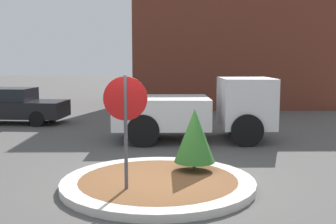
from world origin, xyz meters
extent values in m
plane|color=#514F4C|center=(0.00, 0.00, 0.00)|extent=(120.00, 120.00, 0.00)
cylinder|color=beige|center=(0.00, 0.00, 0.08)|extent=(4.06, 4.06, 0.16)
cylinder|color=brown|center=(0.00, 0.00, 0.08)|extent=(3.33, 3.33, 0.16)
cylinder|color=#4C4C51|center=(-0.61, -0.63, 1.18)|extent=(0.07, 0.07, 2.36)
cylinder|color=#B71414|center=(-0.61, -0.63, 1.92)|extent=(0.84, 0.03, 0.84)
cylinder|color=brown|center=(0.81, 0.73, 0.26)|extent=(0.08, 0.08, 0.19)
cone|color=#2D6B28|center=(0.81, 0.73, 0.96)|extent=(0.92, 0.92, 1.21)
cube|color=silver|center=(2.83, 5.08, 1.25)|extent=(1.64, 2.16, 1.60)
cube|color=silver|center=(0.08, 5.08, 0.93)|extent=(3.06, 2.28, 0.97)
cube|color=black|center=(3.40, 5.08, 1.53)|extent=(0.04, 1.93, 0.56)
cylinder|color=black|center=(2.67, 6.13, 0.50)|extent=(1.00, 0.25, 1.00)
cylinder|color=black|center=(2.68, 4.03, 0.50)|extent=(1.00, 0.25, 1.00)
cylinder|color=black|center=(-0.49, 6.12, 0.50)|extent=(1.00, 0.25, 1.00)
cylinder|color=black|center=(-0.48, 4.03, 0.50)|extent=(1.00, 0.25, 1.00)
cube|color=brown|center=(4.04, 15.92, 3.94)|extent=(10.89, 6.00, 7.88)
cube|color=black|center=(-6.10, 8.88, 0.60)|extent=(4.51, 2.19, 0.67)
cube|color=black|center=(-6.31, 8.90, 1.20)|extent=(2.24, 1.75, 0.53)
cylinder|color=black|center=(-4.67, 9.55, 0.31)|extent=(0.64, 0.25, 0.62)
cylinder|color=black|center=(-4.83, 7.94, 0.31)|extent=(0.64, 0.25, 0.62)
camera|label=1|loc=(0.07, -8.56, 2.66)|focal=45.00mm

